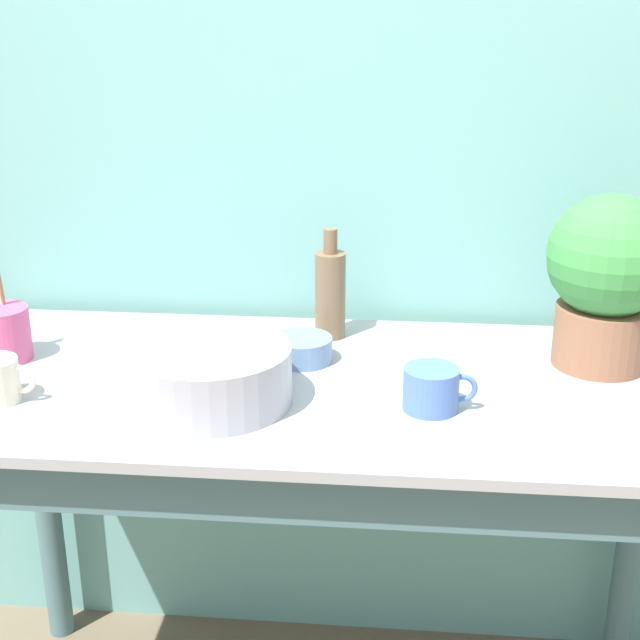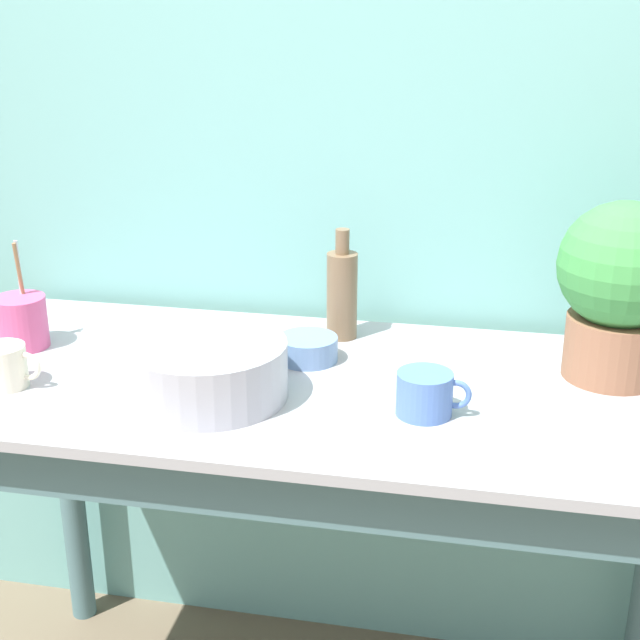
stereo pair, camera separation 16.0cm
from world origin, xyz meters
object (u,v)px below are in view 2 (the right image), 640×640
object	(u,v)px
bowl_small_blue	(308,349)
utensil_cup	(22,321)
potted_plant	(620,285)
bottle_tall	(343,293)
mug_blue	(426,394)
mug_cream	(4,366)
bowl_wash_large	(207,370)

from	to	relation	value
bowl_small_blue	utensil_cup	distance (m)	0.58
potted_plant	bottle_tall	xyz separation A→B (m)	(-0.52, 0.10, -0.08)
bottle_tall	bowl_small_blue	world-z (taller)	bottle_tall
potted_plant	mug_blue	xyz separation A→B (m)	(-0.32, -0.22, -0.14)
bottle_tall	mug_cream	size ratio (longest dim) A/B	1.97
bottle_tall	utensil_cup	world-z (taller)	bottle_tall
potted_plant	bowl_small_blue	size ratio (longest dim) A/B	2.86
bowl_wash_large	bowl_small_blue	size ratio (longest dim) A/B	2.44
mug_blue	mug_cream	world-z (taller)	mug_cream
potted_plant	bowl_wash_large	bearing A→B (deg)	-161.92
mug_blue	mug_cream	xyz separation A→B (m)	(-0.76, -0.04, 0.00)
mug_blue	bowl_small_blue	size ratio (longest dim) A/B	1.10
bowl_wash_large	bottle_tall	distance (m)	0.38
mug_cream	utensil_cup	distance (m)	0.20
potted_plant	bottle_tall	size ratio (longest dim) A/B	1.45
potted_plant	mug_blue	size ratio (longest dim) A/B	2.61
potted_plant	mug_cream	world-z (taller)	potted_plant
mug_cream	bowl_small_blue	xyz separation A→B (m)	(0.51, 0.23, -0.02)
bottle_tall	bowl_wash_large	bearing A→B (deg)	-118.81
utensil_cup	bowl_wash_large	bearing A→B (deg)	-19.14
bottle_tall	mug_blue	world-z (taller)	bottle_tall
utensil_cup	mug_cream	bearing A→B (deg)	-70.44
mug_cream	bowl_small_blue	size ratio (longest dim) A/B	1.01
potted_plant	mug_cream	bearing A→B (deg)	-166.38
bottle_tall	mug_blue	bearing A→B (deg)	-58.44
mug_cream	utensil_cup	bearing A→B (deg)	109.56
mug_blue	utensil_cup	bearing A→B (deg)	169.89
mug_blue	utensil_cup	distance (m)	0.83
bowl_wash_large	mug_blue	bearing A→B (deg)	0.87
potted_plant	mug_cream	distance (m)	1.12
bowl_wash_large	mug_cream	distance (m)	0.38
mug_blue	mug_cream	distance (m)	0.76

